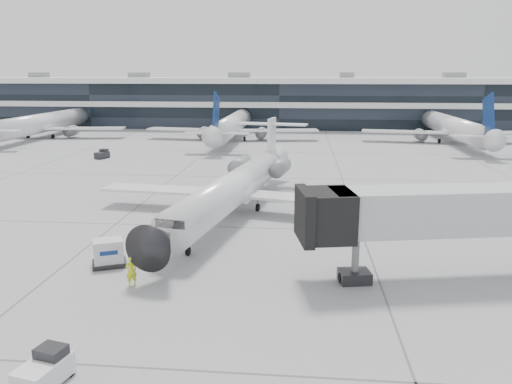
# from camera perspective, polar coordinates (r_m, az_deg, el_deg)

# --- Properties ---
(ground) EXTENTS (220.00, 220.00, 0.00)m
(ground) POSITION_cam_1_polar(r_m,az_deg,el_deg) (40.47, -2.33, -4.06)
(ground) COLOR gray
(ground) RESTS_ON ground
(terminal) EXTENTS (170.00, 22.00, 10.00)m
(terminal) POSITION_cam_1_polar(r_m,az_deg,el_deg) (120.57, 2.93, 9.98)
(terminal) COLOR black
(terminal) RESTS_ON ground
(bg_jet_left) EXTENTS (32.00, 40.00, 9.60)m
(bg_jet_left) POSITION_cam_1_polar(r_m,az_deg,el_deg) (106.62, -22.89, 5.81)
(bg_jet_left) COLOR silver
(bg_jet_left) RESTS_ON ground
(bg_jet_center) EXTENTS (32.00, 40.00, 9.60)m
(bg_jet_center) POSITION_cam_1_polar(r_m,az_deg,el_deg) (94.96, -2.69, 6.04)
(bg_jet_center) COLOR silver
(bg_jet_center) RESTS_ON ground
(bg_jet_right) EXTENTS (32.00, 40.00, 9.60)m
(bg_jet_right) POSITION_cam_1_polar(r_m,az_deg,el_deg) (97.76, 21.32, 5.35)
(bg_jet_right) COLOR silver
(bg_jet_right) RESTS_ON ground
(regional_jet) EXTENTS (25.48, 31.77, 7.36)m
(regional_jet) POSITION_cam_1_polar(r_m,az_deg,el_deg) (43.88, -2.21, 0.72)
(regional_jet) COLOR silver
(regional_jet) RESTS_ON ground
(jet_bridge) EXTENTS (18.08, 6.65, 5.82)m
(jet_bridge) POSITION_cam_1_polar(r_m,az_deg,el_deg) (31.96, 22.87, -1.98)
(jet_bridge) COLOR silver
(jet_bridge) RESTS_ON ground
(ramp_worker) EXTENTS (0.79, 0.77, 1.83)m
(ramp_worker) POSITION_cam_1_polar(r_m,az_deg,el_deg) (30.35, -14.08, -8.72)
(ramp_worker) COLOR #C5D516
(ramp_worker) RESTS_ON ground
(baggage_tug) EXTENTS (1.80, 2.47, 1.41)m
(baggage_tug) POSITION_cam_1_polar(r_m,az_deg,el_deg) (22.69, -22.98, -18.21)
(baggage_tug) COLOR silver
(baggage_tug) RESTS_ON ground
(cargo_uld) EXTENTS (2.56, 2.28, 1.72)m
(cargo_uld) POSITION_cam_1_polar(r_m,az_deg,el_deg) (33.71, -16.50, -6.70)
(cargo_uld) COLOR black
(cargo_uld) RESTS_ON ground
(traffic_cone) EXTENTS (0.39, 0.39, 0.52)m
(traffic_cone) POSITION_cam_1_polar(r_m,az_deg,el_deg) (51.86, 0.16, 0.14)
(traffic_cone) COLOR #E25F0B
(traffic_cone) RESTS_ON ground
(far_tug) EXTENTS (1.82, 2.38, 1.34)m
(far_tug) POSITION_cam_1_polar(r_m,az_deg,el_deg) (76.63, -17.16, 4.14)
(far_tug) COLOR black
(far_tug) RESTS_ON ground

